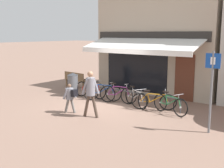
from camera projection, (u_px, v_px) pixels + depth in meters
The scene contains 14 objects.
ground_plane at pixel (102, 106), 11.80m from camera, with size 160.00×160.00×0.00m, color #846656.
shop_front at pixel (163, 46), 14.59m from camera, with size 6.28×4.60×4.76m.
bike_rack_rail at pixel (129, 93), 12.00m from camera, with size 4.77×0.04×0.57m.
bicycle_red at pixel (90, 90), 13.28m from camera, with size 1.82×0.52×0.88m.
bicycle_blue at pixel (102, 92), 12.65m from camera, with size 1.70×0.90×0.89m.
bicycle_purple at pixel (118, 94), 12.22m from camera, with size 1.69×0.72×0.90m.
bicycle_silver at pixel (135, 98), 11.67m from camera, with size 1.60×0.87×0.82m.
bicycle_orange at pixel (154, 101), 11.09m from camera, with size 1.65×0.95×0.84m.
bicycle_green at pixel (170, 104), 10.60m from camera, with size 1.63×0.59×0.82m.
pedestrian_adult at pixel (90, 89), 10.06m from camera, with size 0.59×0.49×1.70m.
pedestrian_child at pixel (70, 95), 10.63m from camera, with size 0.51×0.53×1.14m.
litter_bin at pixel (73, 84), 13.56m from camera, with size 0.51×0.51×1.14m.
parking_sign at pixel (212, 84), 8.34m from camera, with size 0.44×0.07×2.49m.
park_bench at pixel (76, 79), 15.71m from camera, with size 1.64×0.59×0.87m.
Camera 1 is at (7.30, -8.83, 3.00)m, focal length 45.00 mm.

